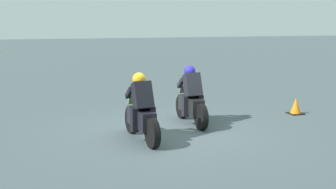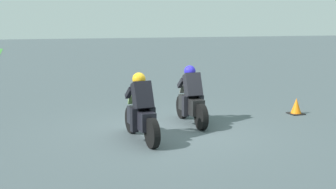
{
  "view_description": "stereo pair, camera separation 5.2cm",
  "coord_description": "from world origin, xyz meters",
  "views": [
    {
      "loc": [
        -9.77,
        3.35,
        2.62
      ],
      "look_at": [
        0.04,
        -0.04,
        0.9
      ],
      "focal_mm": 47.13,
      "sensor_mm": 36.0,
      "label": 1
    },
    {
      "loc": [
        -9.79,
        3.3,
        2.62
      ],
      "look_at": [
        0.04,
        -0.04,
        0.9
      ],
      "focal_mm": 47.13,
      "sensor_mm": 36.0,
      "label": 2
    }
  ],
  "objects": [
    {
      "name": "rider_lane_b",
      "position": [
        -0.53,
        0.79,
        0.62
      ],
      "size": [
        2.04,
        0.55,
        1.51
      ],
      "rotation": [
        0.0,
        0.0,
        0.06
      ],
      "color": "black",
      "rests_on": "ground_plane"
    },
    {
      "name": "ground_plane",
      "position": [
        0.0,
        0.0,
        0.0
      ],
      "size": [
        120.0,
        120.0,
        0.0
      ],
      "primitive_type": "plane",
      "color": "#465257"
    },
    {
      "name": "rider_lane_a",
      "position": [
        0.6,
        -0.86,
        0.62
      ],
      "size": [
        2.04,
        0.54,
        1.51
      ],
      "rotation": [
        0.0,
        0.0,
        -0.02
      ],
      "color": "black",
      "rests_on": "ground_plane"
    },
    {
      "name": "traffic_cone",
      "position": [
        0.74,
        -4.15,
        0.21
      ],
      "size": [
        0.4,
        0.4,
        0.46
      ],
      "color": "black",
      "rests_on": "ground_plane"
    }
  ]
}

